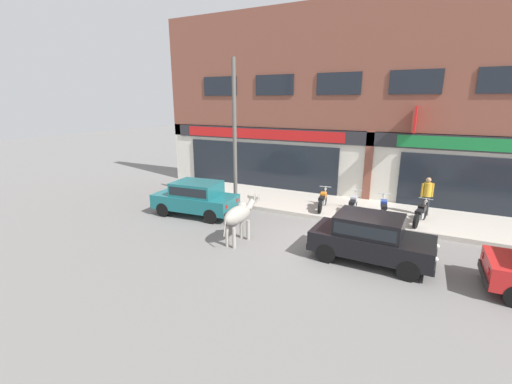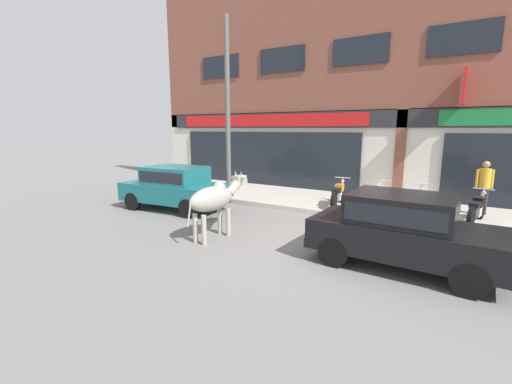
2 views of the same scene
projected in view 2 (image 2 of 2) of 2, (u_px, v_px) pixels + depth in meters
The scene contains 12 objects.
ground_plane at pixel (350, 246), 8.01m from camera, with size 90.00×90.00×0.00m, color slate.
sidewalk at pixel (386, 209), 11.29m from camera, with size 19.00×3.52×0.17m, color #B7AFA3.
shop_building at pixel (407, 80), 12.19m from camera, with size 23.00×1.40×9.22m.
cow at pixel (214, 199), 8.39m from camera, with size 0.62×2.15×1.61m.
car_0 at pixel (403, 227), 6.65m from camera, with size 3.66×1.72×1.46m.
car_2 at pixel (174, 186), 11.47m from camera, with size 3.71×1.90×1.46m.
motorcycle_0 at pixel (338, 194), 11.33m from camera, with size 0.52×1.81×0.88m.
motorcycle_1 at pixel (379, 198), 10.66m from camera, with size 0.52×1.81×0.88m.
motorcycle_2 at pixel (422, 203), 9.99m from camera, with size 0.55×1.80×0.88m.
motorcycle_3 at pixel (477, 209), 9.23m from camera, with size 0.63×1.79×0.88m.
pedestrian at pixel (484, 182), 10.02m from camera, with size 0.46×0.32×1.60m.
utility_pole at pixel (228, 110), 12.29m from camera, with size 0.18×0.18×6.39m, color #595651.
Camera 2 is at (2.18, -7.66, 2.70)m, focal length 24.00 mm.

